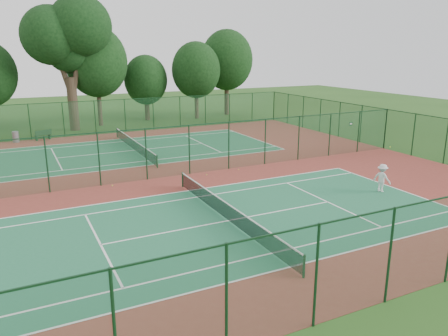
{
  "coord_description": "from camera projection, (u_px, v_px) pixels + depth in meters",
  "views": [
    {
      "loc": [
        -9.4,
        -27.51,
        8.46
      ],
      "look_at": [
        1.79,
        -4.92,
        1.6
      ],
      "focal_mm": 35.0,
      "sensor_mm": 36.0,
      "label": 1
    }
  ],
  "objects": [
    {
      "name": "evergreen_row",
      "position": [
        104.0,
        124.0,
        51.22
      ],
      "size": [
        39.0,
        5.0,
        12.0
      ],
      "primitive_type": null,
      "color": "black",
      "rests_on": "ground"
    },
    {
      "name": "tennis_net_far",
      "position": [
        134.0,
        144.0,
        37.68
      ],
      "size": [
        0.1,
        12.9,
        0.97
      ],
      "color": "#123219",
      "rests_on": "ground"
    },
    {
      "name": "big_tree",
      "position": [
        68.0,
        35.0,
        45.04
      ],
      "size": [
        9.12,
        6.67,
        14.0
      ],
      "color": "#382A1F",
      "rests_on": "ground"
    },
    {
      "name": "ground",
      "position": [
        169.0,
        177.0,
        30.04
      ],
      "size": [
        120.0,
        120.0,
        0.0
      ],
      "primitive_type": "plane",
      "color": "#254E18",
      "rests_on": "ground"
    },
    {
      "name": "tennis_net_near",
      "position": [
        228.0,
        211.0,
        22.11
      ],
      "size": [
        0.1,
        12.9,
        0.97
      ],
      "color": "#163D21",
      "rests_on": "ground"
    },
    {
      "name": "stray_ball_c",
      "position": [
        112.0,
        185.0,
        27.93
      ],
      "size": [
        0.07,
        0.07,
        0.07
      ],
      "primitive_type": "sphere",
      "color": "#C4E635",
      "rests_on": "red_pad"
    },
    {
      "name": "bench",
      "position": [
        43.0,
        135.0,
        42.03
      ],
      "size": [
        1.65,
        0.96,
        0.98
      ],
      "rotation": [
        0.0,
        0.0,
        0.34
      ],
      "color": "#123419",
      "rests_on": "red_pad"
    },
    {
      "name": "trash_bin",
      "position": [
        16.0,
        137.0,
        40.98
      ],
      "size": [
        0.74,
        0.74,
        1.03
      ],
      "primitive_type": "cylinder",
      "rotation": [
        0.0,
        0.0,
        0.36
      ],
      "color": "slate",
      "rests_on": "red_pad"
    },
    {
      "name": "player_near",
      "position": [
        382.0,
        178.0,
        26.63
      ],
      "size": [
        0.94,
        1.26,
        1.73
      ],
      "primitive_type": "imported",
      "rotation": [
        0.0,
        0.0,
        1.87
      ],
      "color": "silver",
      "rests_on": "court_near"
    },
    {
      "name": "court_near",
      "position": [
        228.0,
        221.0,
        22.25
      ],
      "size": [
        23.77,
        10.97,
        0.01
      ],
      "primitive_type": "cube",
      "color": "#216944",
      "rests_on": "red_pad"
    },
    {
      "name": "fence_divider",
      "position": [
        168.0,
        152.0,
        29.58
      ],
      "size": [
        40.0,
        0.09,
        3.5
      ],
      "color": "#1A4F2C",
      "rests_on": "ground"
    },
    {
      "name": "stray_ball_b",
      "position": [
        239.0,
        170.0,
        31.65
      ],
      "size": [
        0.07,
        0.07,
        0.07
      ],
      "primitive_type": "sphere",
      "color": "yellow",
      "rests_on": "red_pad"
    },
    {
      "name": "fence_south",
      "position": [
        355.0,
        265.0,
        14.01
      ],
      "size": [
        40.0,
        0.09,
        3.5
      ],
      "color": "#17462A",
      "rests_on": "ground"
    },
    {
      "name": "fence_east",
      "position": [
        385.0,
        129.0,
        38.14
      ],
      "size": [
        0.09,
        36.0,
        3.5
      ],
      "rotation": [
        0.0,
        0.0,
        1.57
      ],
      "color": "#164424",
      "rests_on": "ground"
    },
    {
      "name": "fence_north",
      "position": [
        110.0,
        117.0,
        45.14
      ],
      "size": [
        40.0,
        0.09,
        3.5
      ],
      "color": "#1B522D",
      "rests_on": "ground"
    },
    {
      "name": "red_pad",
      "position": [
        169.0,
        177.0,
        30.04
      ],
      "size": [
        40.0,
        36.0,
        0.01
      ],
      "primitive_type": "cube",
      "color": "maroon",
      "rests_on": "ground"
    },
    {
      "name": "stray_ball_a",
      "position": [
        207.0,
        175.0,
        30.36
      ],
      "size": [
        0.07,
        0.07,
        0.07
      ],
      "primitive_type": "sphere",
      "color": "#BEDF33",
      "rests_on": "red_pad"
    },
    {
      "name": "court_far",
      "position": [
        134.0,
        150.0,
        37.82
      ],
      "size": [
        23.77,
        10.97,
        0.01
      ],
      "primitive_type": "cube",
      "color": "#1E603B",
      "rests_on": "red_pad"
    }
  ]
}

